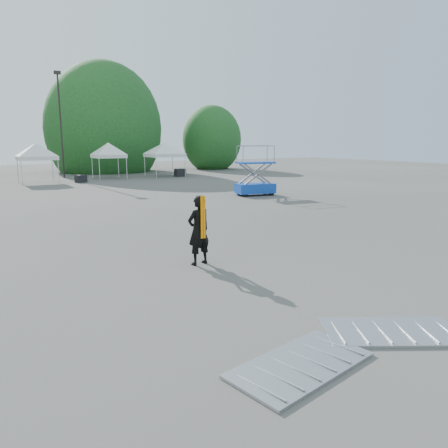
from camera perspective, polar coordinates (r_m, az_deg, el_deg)
ground at (r=13.37m, az=-6.65°, el=-4.41°), size 120.00×120.00×0.00m
light_pole_east at (r=44.62m, az=-20.60°, el=12.74°), size 0.60×0.25×9.80m
tree_mid_e at (r=52.78m, az=-15.41°, el=11.90°), size 5.12×5.12×7.79m
tree_far_e at (r=55.88m, az=-1.59°, el=10.95°), size 3.84×3.84×5.84m
tent_e at (r=39.93m, az=-23.35°, el=9.32°), size 4.24×4.24×3.88m
tent_f at (r=42.46m, az=-14.88°, el=9.87°), size 3.85×3.85×3.88m
tent_g at (r=43.92m, az=-7.82°, el=10.15°), size 4.57×4.57×3.88m
man at (r=12.39m, az=-3.32°, el=-0.82°), size 0.80×0.60×2.00m
scissor_lift at (r=28.42m, az=4.11°, el=6.99°), size 2.65×1.66×3.19m
barrier_left at (r=7.31m, az=9.96°, el=-17.60°), size 2.56×1.62×0.08m
barrier_mid at (r=8.86m, az=21.07°, el=-12.91°), size 2.78×2.31×0.08m
crate_mid at (r=39.21m, az=-18.19°, el=5.64°), size 1.02×0.92×0.65m
crate_east at (r=43.76m, az=-5.75°, el=6.69°), size 0.99×0.78×0.77m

